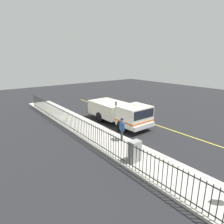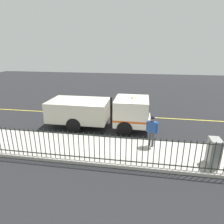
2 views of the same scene
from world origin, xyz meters
name	(u,v)px [view 2 (image 2 of 2)]	position (x,y,z in m)	size (l,w,h in m)	color
ground_plane	(103,128)	(0.00, 0.00, 0.00)	(58.17, 58.17, 0.00)	#232326
sidewalk_slab	(92,149)	(3.02, 0.00, 0.08)	(2.77, 26.44, 0.16)	#B7B2A8
lane_marking	(110,115)	(-2.59, 0.00, 0.00)	(0.12, 23.80, 0.01)	yellow
work_truck	(104,110)	(-0.13, 0.06, 1.21)	(2.51, 6.76, 2.40)	silver
worker_standing	(152,128)	(2.32, 3.07, 1.19)	(0.37, 0.59, 1.69)	#264C99
iron_fence	(84,147)	(4.25, 0.00, 0.88)	(0.04, 22.51, 1.43)	#2D332D
utility_cabinet	(214,152)	(3.62, 5.72, 0.78)	(0.67, 0.45, 1.25)	gray
traffic_cone	(117,112)	(-2.29, 0.64, 0.36)	(0.51, 0.51, 0.73)	orange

